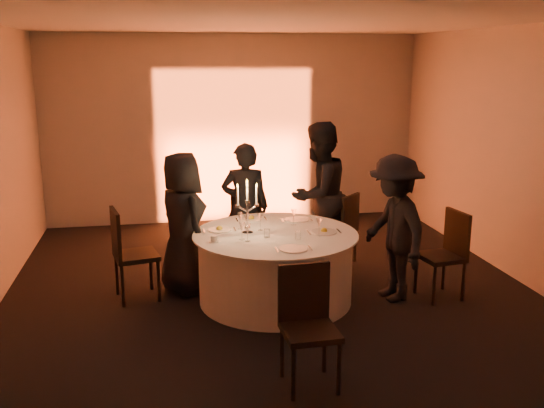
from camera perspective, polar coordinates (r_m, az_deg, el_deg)
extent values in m
plane|color=black|center=(6.84, 0.31, -8.97)|extent=(7.00, 7.00, 0.00)
plane|color=silver|center=(6.32, 0.35, 16.99)|extent=(7.00, 7.00, 0.00)
plane|color=#B7B1AA|center=(9.84, -3.59, 7.03)|extent=(7.00, 0.00, 7.00)
plane|color=#B7B1AA|center=(3.16, 12.64, -7.68)|extent=(7.00, 0.00, 7.00)
plane|color=#B7B1AA|center=(7.58, 23.27, 3.95)|extent=(0.00, 7.00, 7.00)
cube|color=black|center=(9.82, -3.25, -1.60)|extent=(0.25, 0.12, 0.10)
cylinder|color=black|center=(6.83, 0.31, -8.86)|extent=(0.60, 0.60, 0.03)
cylinder|color=black|center=(6.71, 0.32, -6.01)|extent=(0.20, 0.20, 0.75)
cylinder|color=white|center=(6.71, 0.32, -6.01)|extent=(1.68, 1.68, 0.75)
cylinder|color=white|center=(6.59, 0.32, -2.86)|extent=(1.80, 1.80, 0.02)
cube|color=black|center=(6.88, -12.66, -4.77)|extent=(0.54, 0.54, 0.05)
cube|color=black|center=(6.76, -14.49, -2.69)|extent=(0.14, 0.45, 0.52)
cylinder|color=black|center=(6.82, -10.62, -7.10)|extent=(0.04, 0.04, 0.49)
cylinder|color=black|center=(7.17, -11.32, -6.07)|extent=(0.04, 0.04, 0.49)
cylinder|color=black|center=(6.75, -13.87, -7.48)|extent=(0.04, 0.04, 0.49)
cylinder|color=black|center=(7.11, -14.40, -6.41)|extent=(0.04, 0.04, 0.49)
cube|color=black|center=(8.29, -2.54, -1.59)|extent=(0.43, 0.43, 0.05)
cube|color=black|center=(8.04, -2.43, -0.18)|extent=(0.42, 0.06, 0.47)
cylinder|color=black|center=(8.54, -1.45, -2.74)|extent=(0.04, 0.04, 0.44)
cylinder|color=black|center=(8.51, -3.82, -2.82)|extent=(0.04, 0.04, 0.44)
cylinder|color=black|center=(8.20, -1.17, -3.43)|extent=(0.04, 0.04, 0.44)
cylinder|color=black|center=(8.17, -3.64, -3.52)|extent=(0.04, 0.04, 0.44)
cube|color=black|center=(7.92, 6.16, -2.42)|extent=(0.58, 0.58, 0.05)
cube|color=black|center=(7.77, 7.39, -0.84)|extent=(0.32, 0.31, 0.47)
cylinder|color=black|center=(8.22, 5.66, -3.48)|extent=(0.04, 0.04, 0.44)
cylinder|color=black|center=(7.93, 4.38, -4.10)|extent=(0.04, 0.04, 0.44)
cylinder|color=black|center=(8.06, 7.82, -3.90)|extent=(0.04, 0.04, 0.44)
cylinder|color=black|center=(7.76, 6.60, -4.54)|extent=(0.04, 0.04, 0.44)
cube|color=black|center=(7.00, 15.58, -4.84)|extent=(0.49, 0.49, 0.05)
cube|color=black|center=(7.03, 17.03, -2.58)|extent=(0.10, 0.43, 0.49)
cylinder|color=black|center=(7.13, 13.38, -6.42)|extent=(0.04, 0.04, 0.46)
cylinder|color=black|center=(6.84, 15.03, -7.39)|extent=(0.04, 0.04, 0.46)
cylinder|color=black|center=(7.32, 15.84, -6.03)|extent=(0.04, 0.04, 0.46)
cylinder|color=black|center=(7.04, 17.55, -6.94)|extent=(0.04, 0.04, 0.46)
cube|color=black|center=(5.00, 3.60, -11.93)|extent=(0.45, 0.45, 0.05)
cube|color=black|center=(5.06, 3.01, -8.24)|extent=(0.44, 0.06, 0.50)
cylinder|color=black|center=(4.91, 2.03, -15.64)|extent=(0.04, 0.04, 0.47)
cylinder|color=black|center=(5.00, 6.31, -15.09)|extent=(0.04, 0.04, 0.47)
cylinder|color=black|center=(5.22, 0.94, -13.69)|extent=(0.04, 0.04, 0.47)
cylinder|color=black|center=(5.32, 4.96, -13.23)|extent=(0.04, 0.04, 0.47)
imported|color=black|center=(6.91, -8.42, -1.81)|extent=(0.80, 0.93, 1.62)
imported|color=black|center=(7.56, -2.55, -0.30)|extent=(0.65, 0.48, 1.62)
imported|color=black|center=(7.69, 4.38, 0.83)|extent=(1.14, 1.10, 1.86)
imported|color=black|center=(6.76, 11.42, -2.25)|extent=(0.75, 1.12, 1.62)
cylinder|color=white|center=(6.71, -4.97, -2.43)|extent=(0.26, 0.26, 0.01)
cube|color=#B9B9BE|center=(6.70, -6.42, -2.51)|extent=(0.01, 0.17, 0.01)
cube|color=#B9B9BE|center=(6.73, -3.53, -2.37)|extent=(0.02, 0.17, 0.01)
sphere|color=yellow|center=(6.70, -4.98, -2.09)|extent=(0.07, 0.07, 0.07)
cylinder|color=white|center=(7.13, -1.97, -1.43)|extent=(0.25, 0.25, 0.01)
cube|color=#B9B9BE|center=(7.11, -3.32, -1.50)|extent=(0.02, 0.17, 0.01)
cube|color=#B9B9BE|center=(7.16, -0.62, -1.37)|extent=(0.01, 0.17, 0.01)
sphere|color=yellow|center=(7.12, -1.97, -1.10)|extent=(0.07, 0.07, 0.07)
cylinder|color=white|center=(7.11, 2.31, -1.48)|extent=(0.29, 0.29, 0.01)
cube|color=#B9B9BE|center=(7.07, 0.97, -1.55)|extent=(0.02, 0.17, 0.01)
cube|color=#B9B9BE|center=(7.15, 3.64, -1.42)|extent=(0.01, 0.17, 0.01)
cylinder|color=white|center=(6.64, 4.91, -2.62)|extent=(0.28, 0.28, 0.01)
cube|color=#B9B9BE|center=(6.60, 3.49, -2.71)|extent=(0.02, 0.17, 0.01)
cube|color=#B9B9BE|center=(6.68, 6.32, -2.55)|extent=(0.01, 0.17, 0.01)
sphere|color=yellow|center=(6.63, 4.92, -2.27)|extent=(0.07, 0.07, 0.07)
cylinder|color=white|center=(6.04, 2.04, -4.24)|extent=(0.29, 0.29, 0.01)
cube|color=#B9B9BE|center=(6.01, 0.46, -4.34)|extent=(0.01, 0.17, 0.01)
cube|color=#B9B9BE|center=(6.08, 3.61, -4.15)|extent=(0.02, 0.17, 0.01)
cylinder|color=white|center=(6.32, -5.47, -3.52)|extent=(0.11, 0.11, 0.01)
cylinder|color=white|center=(6.31, -5.48, -3.22)|extent=(0.07, 0.07, 0.06)
cylinder|color=silver|center=(6.56, -2.32, -2.75)|extent=(0.12, 0.12, 0.02)
sphere|color=silver|center=(6.55, -2.32, -2.28)|extent=(0.07, 0.07, 0.07)
cylinder|color=silver|center=(6.52, -2.33, -1.25)|extent=(0.02, 0.02, 0.32)
cylinder|color=silver|center=(6.47, -2.35, 0.24)|extent=(0.05, 0.05, 0.03)
cylinder|color=white|center=(6.45, -2.36, 1.17)|extent=(0.02, 0.02, 0.21)
cone|color=#FAAA2D|center=(6.42, -2.37, 2.23)|extent=(0.02, 0.02, 0.03)
cylinder|color=silver|center=(6.48, -2.79, -0.47)|extent=(0.11, 0.02, 0.08)
cylinder|color=silver|center=(6.47, -3.25, -0.21)|extent=(0.05, 0.05, 0.03)
cylinder|color=white|center=(6.45, -3.26, 0.72)|extent=(0.02, 0.02, 0.21)
cone|color=#FAAA2D|center=(6.42, -3.28, 1.78)|extent=(0.02, 0.02, 0.03)
cylinder|color=silver|center=(6.50, -1.89, -0.43)|extent=(0.11, 0.02, 0.08)
cylinder|color=silver|center=(6.50, -1.45, -0.13)|extent=(0.05, 0.05, 0.03)
cylinder|color=white|center=(6.47, -1.45, 0.80)|extent=(0.02, 0.02, 0.21)
cone|color=#FAAA2D|center=(6.45, -1.46, 1.86)|extent=(0.02, 0.02, 0.03)
cylinder|color=white|center=(6.63, -2.37, -2.63)|extent=(0.06, 0.06, 0.01)
cylinder|color=white|center=(6.62, -2.37, -2.20)|extent=(0.01, 0.01, 0.10)
cone|color=white|center=(6.59, -2.38, -1.45)|extent=(0.07, 0.07, 0.09)
cylinder|color=white|center=(6.30, -2.30, -3.51)|extent=(0.06, 0.06, 0.01)
cylinder|color=white|center=(6.29, -2.30, -3.06)|extent=(0.01, 0.01, 0.10)
cone|color=white|center=(6.26, -2.31, -2.27)|extent=(0.07, 0.07, 0.09)
cylinder|color=white|center=(6.52, 4.44, -2.96)|extent=(0.06, 0.06, 0.01)
cylinder|color=white|center=(6.50, 4.45, -2.52)|extent=(0.01, 0.01, 0.10)
cone|color=white|center=(6.48, 4.47, -1.76)|extent=(0.07, 0.07, 0.09)
cylinder|color=white|center=(6.74, -3.01, -2.37)|extent=(0.06, 0.06, 0.01)
cylinder|color=white|center=(6.72, -3.02, -1.95)|extent=(0.01, 0.01, 0.10)
cone|color=white|center=(6.70, -3.03, -1.21)|extent=(0.07, 0.07, 0.09)
cylinder|color=white|center=(6.69, -1.10, -2.48)|extent=(0.06, 0.06, 0.01)
cylinder|color=white|center=(6.67, -1.10, -2.05)|extent=(0.01, 0.01, 0.10)
cone|color=white|center=(6.65, -1.10, -1.31)|extent=(0.07, 0.07, 0.09)
cylinder|color=white|center=(6.36, -2.84, -3.36)|extent=(0.06, 0.06, 0.01)
cylinder|color=white|center=(6.34, -2.85, -2.91)|extent=(0.01, 0.01, 0.10)
cone|color=white|center=(6.32, -2.86, -2.13)|extent=(0.07, 0.07, 0.09)
cylinder|color=white|center=(6.89, 2.05, -1.99)|extent=(0.06, 0.06, 0.01)
cylinder|color=white|center=(6.88, 2.06, -1.58)|extent=(0.01, 0.01, 0.10)
cone|color=white|center=(6.86, 2.06, -0.85)|extent=(0.07, 0.07, 0.09)
cylinder|color=white|center=(6.36, 2.46, -2.96)|extent=(0.07, 0.07, 0.09)
cylinder|color=white|center=(6.42, -0.48, -2.77)|extent=(0.07, 0.07, 0.09)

